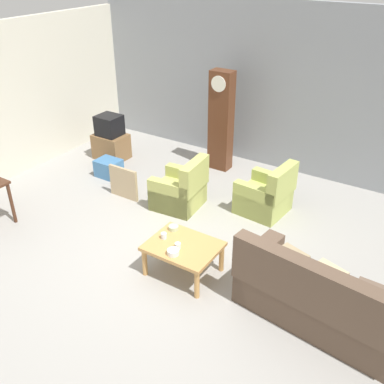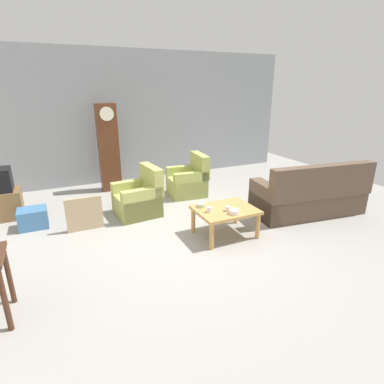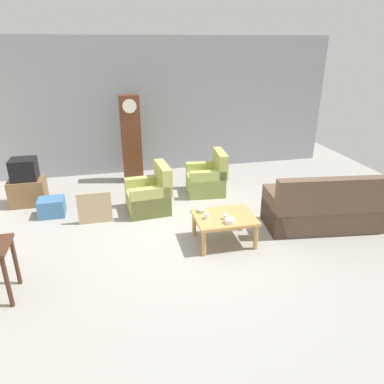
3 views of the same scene
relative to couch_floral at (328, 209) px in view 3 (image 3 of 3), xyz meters
The scene contains 15 objects.
ground_plane 2.28m from the couch_floral, behind, with size 10.40×10.40×0.00m, color #999691.
garage_door_wall 4.62m from the couch_floral, 120.25° to the left, with size 8.40×0.16×3.20m, color gray.
couch_floral is the anchor object (origin of this frame).
armchair_olive_near 3.26m from the couch_floral, 154.86° to the left, with size 0.85×0.83×0.92m.
armchair_olive_far 2.59m from the couch_floral, 129.04° to the left, with size 0.85×0.83×0.92m.
coffee_table_wood 1.92m from the couch_floral, behind, with size 0.96×0.76×0.47m.
grandfather_clock 4.47m from the couch_floral, 135.27° to the left, with size 0.44×0.30×1.99m.
tv_stand_cabinet 5.78m from the couch_floral, 156.95° to the left, with size 0.68×0.52×0.53m, color brown.
tv_crt 5.79m from the couch_floral, 156.95° to the left, with size 0.48×0.44×0.42m, color black.
framed_picture_leaning 4.14m from the couch_floral, 164.61° to the left, with size 0.60×0.05×0.59m, color tan.
storage_box_blue 5.06m from the couch_floral, 161.66° to the left, with size 0.47×0.39×0.34m, color teal.
cup_white_porcelain 1.96m from the couch_floral, behind, with size 0.08×0.08×0.08m, color white.
cup_blue_rimmed 2.24m from the couch_floral, behind, with size 0.08×0.08×0.08m, color silver.
bowl_white_stacked 1.95m from the couch_floral, behind, with size 0.16×0.16×0.07m, color white.
bowl_shallow_green 2.26m from the couch_floral, behind, with size 0.14×0.14×0.06m, color #B2C69E.
Camera 3 is at (-1.36, -5.25, 3.07)m, focal length 33.66 mm.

